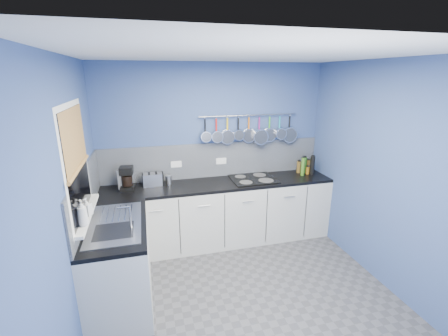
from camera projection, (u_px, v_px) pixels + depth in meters
name	position (u px, v px, depth m)	size (l,w,h in m)	color
floor	(246.00, 296.00, 3.36)	(3.20, 3.00, 0.02)	#47474C
ceiling	(252.00, 53.00, 2.63)	(3.20, 3.00, 0.02)	white
wall_back	(214.00, 153.00, 4.39)	(3.20, 0.02, 2.50)	#364C83
wall_front	(343.00, 289.00, 1.60)	(3.20, 0.02, 2.50)	#364C83
wall_left	(70.00, 206.00, 2.60)	(0.02, 3.00, 2.50)	#364C83
wall_right	(385.00, 176.00, 3.39)	(0.02, 3.00, 2.50)	#364C83
backsplash_back	(214.00, 160.00, 4.40)	(3.20, 0.02, 0.50)	gray
backsplash_left	(86.00, 192.00, 3.19)	(0.02, 1.80, 0.50)	gray
cabinet_run_back	(219.00, 214.00, 4.34)	(3.20, 0.60, 0.86)	beige
worktop_back	(219.00, 184.00, 4.21)	(3.20, 0.60, 0.04)	black
cabinet_run_left	(120.00, 264.00, 3.19)	(0.60, 1.20, 0.86)	beige
worktop_left	(116.00, 225.00, 3.06)	(0.60, 1.20, 0.04)	black
window_frame	(76.00, 163.00, 2.80)	(0.01, 1.00, 1.10)	white
window_glass	(77.00, 163.00, 2.80)	(0.01, 0.90, 1.00)	black
bamboo_blind	(74.00, 139.00, 2.74)	(0.01, 0.90, 0.55)	olive
window_sill	(87.00, 214.00, 2.96)	(0.10, 0.98, 0.03)	white
sink_unit	(115.00, 223.00, 3.06)	(0.50, 0.95, 0.01)	silver
mixer_tap	(130.00, 217.00, 2.89)	(0.12, 0.08, 0.26)	silver
socket_left	(176.00, 164.00, 4.26)	(0.15, 0.01, 0.09)	white
socket_right	(221.00, 161.00, 4.42)	(0.15, 0.01, 0.09)	white
pot_rail	(249.00, 115.00, 4.30)	(0.02, 0.02, 1.45)	silver
soap_bottle_a	(82.00, 213.00, 2.66)	(0.09, 0.09, 0.24)	white
soap_bottle_b	(86.00, 207.00, 2.87)	(0.08, 0.08, 0.17)	white
paper_towel	(122.00, 180.00, 3.95)	(0.11, 0.11, 0.25)	white
coffee_maker	(127.00, 179.00, 3.90)	(0.17, 0.19, 0.31)	black
toaster	(153.00, 179.00, 4.08)	(0.26, 0.15, 0.17)	silver
canister	(169.00, 180.00, 4.13)	(0.09, 0.09, 0.12)	silver
hob	(253.00, 179.00, 4.35)	(0.62, 0.54, 0.01)	black
pan_0	(205.00, 129.00, 4.19)	(0.15, 0.10, 0.34)	silver
pan_1	(216.00, 129.00, 4.23)	(0.17, 0.09, 0.36)	silver
pan_2	(227.00, 130.00, 4.27)	(0.21, 0.06, 0.40)	silver
pan_3	(238.00, 128.00, 4.30)	(0.16, 0.08, 0.35)	silver
pan_4	(249.00, 129.00, 4.35)	(0.20, 0.05, 0.39)	silver
pan_5	(259.00, 130.00, 4.39)	(0.23, 0.12, 0.42)	silver
pan_6	(269.00, 128.00, 4.43)	(0.21, 0.06, 0.40)	silver
pan_7	(280.00, 127.00, 4.46)	(0.17, 0.11, 0.36)	silver
pan_8	(289.00, 128.00, 4.51)	(0.23, 0.07, 0.42)	silver
condiment_0	(308.00, 166.00, 4.65)	(0.06, 0.06, 0.19)	brown
condiment_1	(305.00, 165.00, 4.61)	(0.06, 0.06, 0.24)	#265919
condiment_2	(299.00, 167.00, 4.62)	(0.06, 0.06, 0.18)	brown
condiment_3	(312.00, 165.00, 4.52)	(0.07, 0.07, 0.28)	black
condiment_4	(308.00, 170.00, 4.56)	(0.05, 0.05, 0.11)	#8C5914
condiment_5	(303.00, 167.00, 4.48)	(0.05, 0.05, 0.27)	#3F721E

